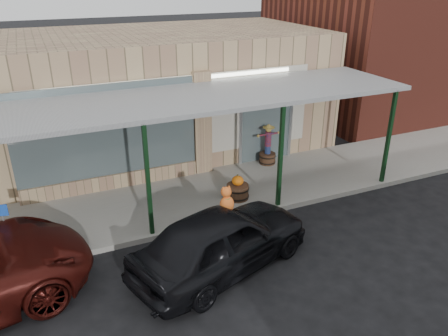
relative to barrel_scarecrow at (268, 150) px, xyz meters
name	(u,v)px	position (x,y,z in m)	size (l,w,h in m)	color
ground	(256,269)	(-2.92, -4.80, -0.62)	(120.00, 120.00, 0.00)	black
sidewalk	(199,197)	(-2.92, -1.20, -0.55)	(40.00, 3.20, 0.15)	gray
storefront	(153,93)	(-2.92, 3.36, 1.47)	(12.00, 6.25, 4.20)	tan
awning	(197,99)	(-2.92, -1.24, 2.39)	(12.00, 3.00, 3.04)	slate
block_buildings_near	(194,38)	(-0.91, 4.40, 3.14)	(61.00, 8.00, 8.00)	maroon
barrel_scarecrow	(268,150)	(0.00, 0.00, 0.00)	(0.85, 0.60, 1.40)	#442B1B
barrel_pumpkin	(238,190)	(-1.99, -1.85, -0.21)	(0.79, 0.79, 0.75)	#442B1B
handicap_sign	(4,224)	(-7.92, -2.29, 0.39)	(0.27, 0.09, 1.33)	gray
parked_sedan	(222,240)	(-3.59, -4.43, 0.11)	(4.64, 3.04, 1.60)	black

